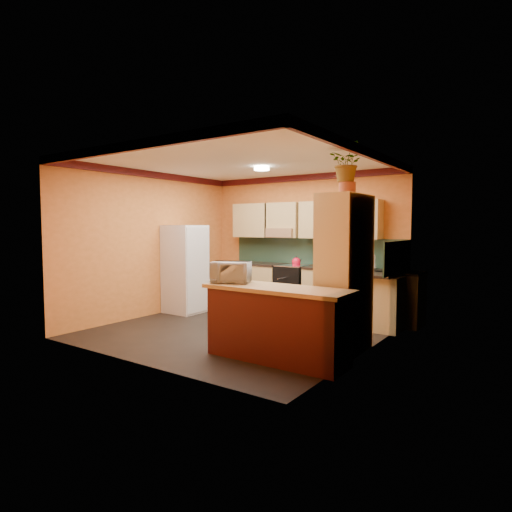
{
  "coord_description": "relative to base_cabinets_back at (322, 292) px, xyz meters",
  "views": [
    {
      "loc": [
        4.1,
        -5.49,
        1.68
      ],
      "look_at": [
        -0.01,
        0.45,
        1.18
      ],
      "focal_mm": 30.0,
      "sensor_mm": 36.0,
      "label": 1
    }
  ],
  "objects": [
    {
      "name": "room_shell",
      "position": [
        -0.54,
        -1.52,
        1.65
      ],
      "size": [
        4.24,
        4.24,
        2.72
      ],
      "color": "black",
      "rests_on": "ground"
    },
    {
      "name": "base_cabinets_back",
      "position": [
        0.0,
        0.0,
        0.0
      ],
      "size": [
        3.65,
        0.6,
        0.88
      ],
      "primitive_type": "cube",
      "color": "tan",
      "rests_on": "ground"
    },
    {
      "name": "countertop_back",
      "position": [
        0.0,
        -0.0,
        0.46
      ],
      "size": [
        3.65,
        0.62,
        0.04
      ],
      "primitive_type": "cube",
      "color": "black",
      "rests_on": "base_cabinets_back"
    },
    {
      "name": "stove",
      "position": [
        -0.62,
        -0.0,
        0.02
      ],
      "size": [
        0.58,
        0.58,
        0.91
      ],
      "primitive_type": "cube",
      "color": "black",
      "rests_on": "ground"
    },
    {
      "name": "kettle",
      "position": [
        -0.52,
        -0.05,
        0.56
      ],
      "size": [
        0.22,
        0.22,
        0.18
      ],
      "primitive_type": null,
      "rotation": [
        0.0,
        0.0,
        -0.34
      ],
      "color": "red",
      "rests_on": "stove"
    },
    {
      "name": "sink",
      "position": [
        0.78,
        0.0,
        0.5
      ],
      "size": [
        0.48,
        0.4,
        0.03
      ],
      "primitive_type": "cube",
      "color": "silver",
      "rests_on": "countertop_back"
    },
    {
      "name": "base_cabinets_right",
      "position": [
        1.24,
        -0.5,
        0.0
      ],
      "size": [
        0.6,
        0.8,
        0.88
      ],
      "primitive_type": "cube",
      "color": "tan",
      "rests_on": "ground"
    },
    {
      "name": "countertop_right",
      "position": [
        1.24,
        -0.5,
        0.46
      ],
      "size": [
        0.62,
        0.8,
        0.04
      ],
      "primitive_type": "cube",
      "color": "black",
      "rests_on": "base_cabinets_right"
    },
    {
      "name": "fridge",
      "position": [
        -2.31,
        -1.27,
        0.41
      ],
      "size": [
        0.68,
        0.66,
        1.7
      ],
      "primitive_type": "cube",
      "color": "silver",
      "rests_on": "ground"
    },
    {
      "name": "pantry",
      "position": [
        1.29,
        -1.97,
        0.61
      ],
      "size": [
        0.48,
        0.9,
        2.1
      ],
      "primitive_type": "cube",
      "color": "tan",
      "rests_on": "ground"
    },
    {
      "name": "fern_pot",
      "position": [
        1.29,
        -1.92,
        1.74
      ],
      "size": [
        0.22,
        0.22,
        0.16
      ],
      "primitive_type": "cylinder",
      "color": "brown",
      "rests_on": "pantry"
    },
    {
      "name": "fern",
      "position": [
        1.29,
        -1.92,
        2.07
      ],
      "size": [
        0.47,
        0.42,
        0.5
      ],
      "primitive_type": "imported",
      "rotation": [
        0.0,
        0.0,
        0.06
      ],
      "color": "tan",
      "rests_on": "fern_pot"
    },
    {
      "name": "breakfast_bar",
      "position": [
        0.75,
        -2.82,
        0.0
      ],
      "size": [
        1.8,
        0.55,
        0.88
      ],
      "primitive_type": "cube",
      "color": "#541316",
      "rests_on": "ground"
    },
    {
      "name": "bar_top",
      "position": [
        0.75,
        -2.82,
        0.47
      ],
      "size": [
        1.9,
        0.65,
        0.05
      ],
      "primitive_type": "cube",
      "color": "tan",
      "rests_on": "breakfast_bar"
    },
    {
      "name": "microwave",
      "position": [
        0.03,
        -2.82,
        0.63
      ],
      "size": [
        0.6,
        0.52,
        0.28
      ],
      "primitive_type": "imported",
      "rotation": [
        0.0,
        0.0,
        0.42
      ],
      "color": "silver",
      "rests_on": "bar_top"
    }
  ]
}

